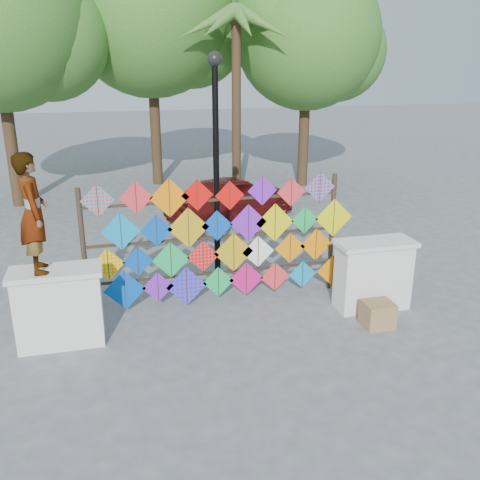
{
  "coord_description": "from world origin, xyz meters",
  "views": [
    {
      "loc": [
        -1.82,
        -8.23,
        4.34
      ],
      "look_at": [
        0.43,
        0.6,
        1.23
      ],
      "focal_mm": 40.0,
      "sensor_mm": 36.0,
      "label": 1
    }
  ],
  "objects_px": {
    "vendor_woman": "(33,213)",
    "lamppost": "(216,147)",
    "sedan": "(232,198)",
    "kite_rack": "(220,240)"
  },
  "relations": [
    {
      "from": "kite_rack",
      "to": "sedan",
      "type": "bearing_deg",
      "value": 74.32
    },
    {
      "from": "sedan",
      "to": "lamppost",
      "type": "relative_size",
      "value": 0.85
    },
    {
      "from": "vendor_woman",
      "to": "lamppost",
      "type": "distance_m",
      "value": 3.92
    },
    {
      "from": "vendor_woman",
      "to": "lamppost",
      "type": "height_order",
      "value": "lamppost"
    },
    {
      "from": "vendor_woman",
      "to": "sedan",
      "type": "distance_m",
      "value": 7.66
    },
    {
      "from": "vendor_woman",
      "to": "sedan",
      "type": "bearing_deg",
      "value": -45.87
    },
    {
      "from": "vendor_woman",
      "to": "lamppost",
      "type": "bearing_deg",
      "value": -65.2
    },
    {
      "from": "kite_rack",
      "to": "vendor_woman",
      "type": "bearing_deg",
      "value": -162.77
    },
    {
      "from": "kite_rack",
      "to": "lamppost",
      "type": "xyz_separation_m",
      "value": [
        0.21,
        1.27,
        1.49
      ]
    },
    {
      "from": "kite_rack",
      "to": "sedan",
      "type": "xyz_separation_m",
      "value": [
        1.44,
        5.13,
        -0.56
      ]
    }
  ]
}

